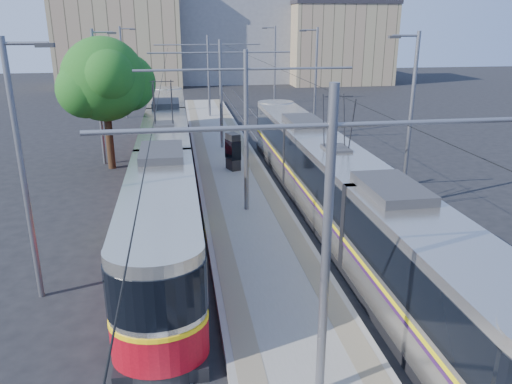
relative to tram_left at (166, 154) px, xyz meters
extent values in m
plane|color=black|center=(3.60, -13.06, -1.70)|extent=(160.00, 160.00, 0.00)
cube|color=gray|center=(3.60, 3.94, -1.55)|extent=(4.00, 50.00, 0.30)
cube|color=gray|center=(2.15, 3.94, -1.40)|extent=(0.70, 50.00, 0.01)
cube|color=gray|center=(5.05, 3.94, -1.40)|extent=(0.70, 50.00, 0.01)
cube|color=gray|center=(-0.72, 3.94, -1.69)|extent=(0.07, 70.00, 0.03)
cube|color=gray|center=(0.72, 3.94, -1.69)|extent=(0.07, 70.00, 0.03)
cube|color=gray|center=(6.48, 3.94, -1.69)|extent=(0.07, 70.00, 0.03)
cube|color=gray|center=(7.92, 3.94, -1.69)|extent=(0.07, 70.00, 0.03)
cube|color=black|center=(0.00, 0.00, -1.50)|extent=(2.30, 31.95, 0.40)
cube|color=#BCB8AC|center=(0.00, 0.00, 0.15)|extent=(2.40, 30.35, 2.90)
cube|color=black|center=(0.00, 0.00, 0.65)|extent=(2.43, 30.35, 1.30)
cube|color=yellow|center=(0.00, 0.00, -0.25)|extent=(2.43, 30.35, 0.12)
cube|color=#A40916|center=(0.00, 0.00, -0.75)|extent=(2.42, 30.35, 1.10)
cube|color=#2D2D30|center=(0.00, 0.00, 1.75)|extent=(1.68, 3.00, 0.30)
cube|color=black|center=(7.20, -6.52, -1.50)|extent=(2.30, 27.84, 0.40)
cube|color=#B3AEA4|center=(7.20, -6.52, 0.15)|extent=(2.40, 26.24, 2.90)
cube|color=black|center=(7.20, -6.52, 0.65)|extent=(2.43, 26.24, 1.30)
cube|color=yellow|center=(7.20, -6.52, -0.25)|extent=(2.43, 26.24, 0.12)
cube|color=#381549|center=(7.20, -6.52, -0.40)|extent=(2.43, 26.24, 0.10)
cube|color=#2D2D30|center=(7.20, -6.52, 1.75)|extent=(1.68, 3.00, 0.30)
cylinder|color=slate|center=(3.60, -17.06, 2.10)|extent=(0.20, 0.20, 7.00)
cylinder|color=slate|center=(3.60, -17.06, 4.80)|extent=(9.20, 0.10, 0.10)
cylinder|color=slate|center=(3.60, -5.06, 2.10)|extent=(0.20, 0.20, 7.00)
cylinder|color=slate|center=(3.60, -5.06, 4.80)|extent=(9.20, 0.10, 0.10)
cylinder|color=slate|center=(3.60, 6.94, 2.10)|extent=(0.20, 0.20, 7.00)
cylinder|color=slate|center=(3.60, 6.94, 4.80)|extent=(9.20, 0.10, 0.10)
cylinder|color=slate|center=(3.60, 18.94, 2.10)|extent=(0.20, 0.20, 7.00)
cylinder|color=slate|center=(3.60, 18.94, 4.80)|extent=(9.20, 0.10, 0.10)
cylinder|color=black|center=(0.00, 3.94, 3.85)|extent=(0.02, 70.00, 0.02)
cylinder|color=black|center=(7.20, 3.94, 3.85)|extent=(0.02, 70.00, 0.02)
cylinder|color=slate|center=(-3.90, -11.06, 2.30)|extent=(0.18, 0.18, 8.00)
cube|color=#2D2D30|center=(-2.80, -11.06, 6.05)|extent=(0.50, 0.22, 0.12)
cylinder|color=slate|center=(-3.90, 4.94, 2.30)|extent=(0.18, 0.18, 8.00)
cube|color=#2D2D30|center=(-2.80, 4.94, 6.05)|extent=(0.50, 0.22, 0.12)
cylinder|color=slate|center=(-3.90, 20.94, 2.30)|extent=(0.18, 0.18, 8.00)
cube|color=#2D2D30|center=(-2.80, 20.94, 6.05)|extent=(0.50, 0.22, 0.12)
cylinder|color=slate|center=(11.10, -5.06, 2.30)|extent=(0.18, 0.18, 8.00)
cube|color=#2D2D30|center=(10.00, -5.06, 6.05)|extent=(0.50, 0.22, 0.12)
cylinder|color=slate|center=(11.10, 10.94, 2.30)|extent=(0.18, 0.18, 8.00)
cube|color=#2D2D30|center=(10.00, 10.94, 6.05)|extent=(0.50, 0.22, 0.12)
cylinder|color=slate|center=(11.10, 26.94, 2.30)|extent=(0.18, 0.18, 8.00)
cube|color=#2D2D30|center=(10.00, 26.94, 6.05)|extent=(0.50, 0.22, 0.12)
cube|color=black|center=(3.73, 1.43, -0.36)|extent=(0.81, 1.04, 2.10)
cube|color=black|center=(3.73, 1.43, -0.22)|extent=(0.86, 1.09, 1.09)
cylinder|color=#382314|center=(-3.34, 3.88, -0.12)|extent=(0.44, 0.44, 3.17)
sphere|color=#194714|center=(-3.34, 3.88, 3.55)|extent=(4.76, 4.76, 4.76)
sphere|color=#194714|center=(-2.15, 4.68, 3.25)|extent=(3.37, 3.37, 3.37)
cube|color=#998B68|center=(-6.40, 46.94, 5.36)|extent=(16.00, 12.00, 14.13)
cube|color=gray|center=(9.60, 50.94, 5.13)|extent=(18.00, 14.00, 13.68)
cube|color=#998B68|center=(23.60, 44.94, 3.60)|extent=(14.00, 10.00, 10.61)
cube|color=#262328|center=(23.60, 44.94, 9.15)|extent=(14.28, 10.20, 0.50)
camera|label=1|loc=(0.71, -26.06, 6.65)|focal=35.00mm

